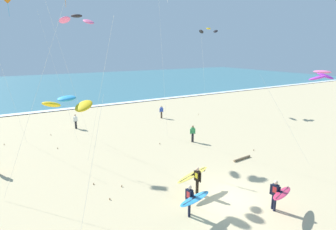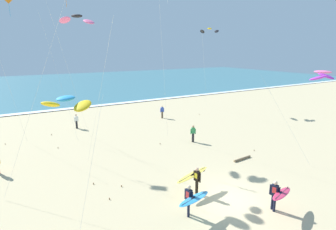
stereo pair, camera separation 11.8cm
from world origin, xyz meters
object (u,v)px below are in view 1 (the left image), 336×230
kite_arc_cobalt_near (67,103)px  kite_arc_rose_high (322,75)px  surfer_lead (195,177)px  surfer_third (278,193)px  driftwood_log (242,158)px  kite_arc_golden_mid (208,31)px  bystander_blue_top (161,112)px  bystander_green_top (193,134)px  bystander_white_top (76,121)px  surfer_trailing (192,198)px  kite_arc_charcoal_far (77,20)px  kite_diamond_amber_extra (7,6)px

kite_arc_cobalt_near → kite_arc_rose_high: (16.32, -0.74, 0.37)m
surfer_lead → surfer_third: bearing=-54.5°
driftwood_log → surfer_third: bearing=-121.1°
kite_arc_golden_mid → bystander_blue_top: (-8.74, -2.11, -10.05)m
bystander_green_top → bystander_white_top: same height
bystander_blue_top → bystander_green_top: bearing=-101.4°
surfer_trailing → kite_arc_cobalt_near: 7.54m
kite_arc_charcoal_far → driftwood_log: 15.64m
surfer_lead → kite_diamond_amber_extra: kite_diamond_amber_extra is taller
bystander_white_top → driftwood_log: size_ratio=0.89×
surfer_lead → driftwood_log: size_ratio=1.45×
surfer_lead → surfer_trailing: 2.35m
surfer_trailing → driftwood_log: 8.64m
kite_arc_cobalt_near → bystander_blue_top: size_ratio=4.12×
surfer_trailing → kite_diamond_amber_extra: kite_diamond_amber_extra is taller
surfer_lead → kite_arc_rose_high: bearing=-7.7°
bystander_green_top → bystander_white_top: bearing=129.9°
surfer_lead → kite_diamond_amber_extra: 20.18m
bystander_blue_top → bystander_white_top: (-10.15, 0.86, 0.00)m
kite_arc_golden_mid → bystander_blue_top: kite_arc_golden_mid is taller
surfer_lead → kite_arc_cobalt_near: size_ratio=0.40×
surfer_lead → kite_arc_rose_high: size_ratio=0.37×
surfer_trailing → kite_arc_rose_high: size_ratio=0.31×
kite_arc_charcoal_far → bystander_blue_top: 17.15m
bystander_blue_top → driftwood_log: bearing=-93.6°
surfer_trailing → surfer_third: same height
bystander_white_top → kite_arc_golden_mid: bearing=3.8°
bystander_green_top → driftwood_log: (0.93, -5.26, -0.73)m
surfer_lead → kite_arc_golden_mid: 26.26m
kite_arc_golden_mid → kite_arc_charcoal_far: kite_arc_golden_mid is taller
bystander_blue_top → kite_arc_charcoal_far: bearing=-142.5°
surfer_third → bystander_blue_top: size_ratio=1.40×
kite_arc_cobalt_near → driftwood_log: bearing=11.6°
kite_arc_charcoal_far → kite_arc_rose_high: size_ratio=1.52×
surfer_lead → kite_arc_cobalt_near: kite_arc_cobalt_near is taller
surfer_third → bystander_white_top: 21.77m
kite_arc_rose_high → bystander_blue_top: 18.83m
surfer_third → bystander_green_top: bearing=76.9°
surfer_third → kite_arc_charcoal_far: kite_arc_charcoal_far is taller
surfer_trailing → driftwood_log: surfer_trailing is taller
bystander_green_top → bystander_blue_top: bearing=78.6°
kite_arc_charcoal_far → bystander_green_top: (9.51, -0.39, -9.45)m
kite_arc_golden_mid → surfer_lead: bearing=-130.3°
kite_arc_cobalt_near → kite_arc_charcoal_far: kite_arc_charcoal_far is taller
kite_arc_cobalt_near → bystander_green_top: 15.38m
kite_arc_cobalt_near → driftwood_log: kite_arc_cobalt_near is taller
kite_arc_cobalt_near → kite_arc_golden_mid: size_ratio=0.58×
kite_arc_cobalt_near → kite_arc_rose_high: 16.34m
surfer_lead → kite_arc_charcoal_far: kite_arc_charcoal_far is taller
surfer_trailing → bystander_green_top: surfer_trailing is taller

